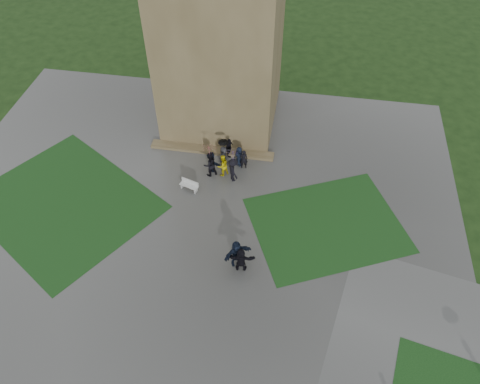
% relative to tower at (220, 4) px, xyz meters
% --- Properties ---
extents(ground, '(120.00, 120.00, 0.00)m').
position_rel_tower_xyz_m(ground, '(0.00, -15.00, -9.00)').
color(ground, black).
extents(plaza, '(34.00, 34.00, 0.02)m').
position_rel_tower_xyz_m(plaza, '(0.00, -13.00, -8.99)').
color(plaza, '#3C3C39').
rests_on(plaza, ground).
extents(lawn_inset_left, '(14.10, 13.46, 0.01)m').
position_rel_tower_xyz_m(lawn_inset_left, '(-8.50, -11.00, -8.97)').
color(lawn_inset_left, '#123412').
rests_on(lawn_inset_left, plaza).
extents(lawn_inset_right, '(11.12, 10.15, 0.01)m').
position_rel_tower_xyz_m(lawn_inset_right, '(8.50, -10.00, -8.97)').
color(lawn_inset_right, '#123412').
rests_on(lawn_inset_right, plaza).
extents(tower, '(8.00, 8.00, 18.00)m').
position_rel_tower_xyz_m(tower, '(0.00, 0.00, 0.00)').
color(tower, brown).
rests_on(tower, ground).
extents(tower_plinth, '(9.00, 0.80, 0.22)m').
position_rel_tower_xyz_m(tower_plinth, '(0.00, -4.40, -8.87)').
color(tower_plinth, brown).
rests_on(tower_plinth, plaza).
extents(bench, '(1.35, 0.78, 0.75)m').
position_rel_tower_xyz_m(bench, '(-0.71, -8.37, -8.60)').
color(bench, beige).
rests_on(bench, plaza).
extents(visitor_cluster, '(3.18, 3.50, 2.60)m').
position_rel_tower_xyz_m(visitor_cluster, '(1.21, -6.28, -7.82)').
color(visitor_cluster, black).
rests_on(visitor_cluster, plaza).
extents(pedestrian_mid, '(1.73, 1.56, 1.85)m').
position_rel_tower_xyz_m(pedestrian_mid, '(3.39, -13.72, -8.05)').
color(pedestrian_mid, black).
rests_on(pedestrian_mid, plaza).
extents(pedestrian_near, '(1.63, 0.69, 1.72)m').
position_rel_tower_xyz_m(pedestrian_near, '(3.71, -14.08, -8.12)').
color(pedestrian_near, black).
rests_on(pedestrian_near, plaza).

